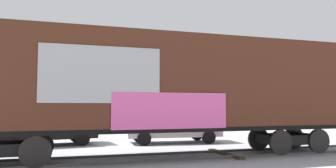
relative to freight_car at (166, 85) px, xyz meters
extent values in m
plane|color=#B2B5BC|center=(0.80, 0.00, -2.54)|extent=(260.00, 260.00, 0.00)
cube|color=#4C4742|center=(0.06, -0.71, -2.50)|extent=(59.85, 4.51, 0.08)
cube|color=#4C4742|center=(-0.05, 0.72, -2.50)|extent=(59.85, 4.51, 0.08)
cube|color=#423323|center=(2.28, 0.17, -2.50)|extent=(0.42, 2.51, 0.07)
cube|color=#472316|center=(0.00, 0.00, 0.08)|extent=(15.79, 4.15, 2.99)
cube|color=#2D2823|center=(0.00, 0.00, 1.70)|extent=(14.82, 1.49, 0.24)
cube|color=#999999|center=(-2.26, -1.69, 0.15)|extent=(3.43, 0.28, 1.65)
cube|color=#CC4C8C|center=(-0.17, -1.54, -0.89)|extent=(3.63, 0.30, 1.10)
cube|color=black|center=(0.00, 0.00, -1.52)|extent=(15.38, 2.78, 0.20)
cube|color=black|center=(-4.99, -0.36, -2.03)|extent=(2.19, 1.51, 0.36)
cylinder|color=black|center=(-4.09, -1.02, -2.08)|extent=(0.93, 0.19, 0.92)
cylinder|color=black|center=(-4.20, 0.42, -2.08)|extent=(0.93, 0.19, 0.92)
cube|color=black|center=(5.00, 0.37, -2.03)|extent=(2.19, 1.51, 0.36)
cylinder|color=black|center=(4.20, -0.41, -2.08)|extent=(0.93, 0.19, 0.92)
cylinder|color=black|center=(4.10, 1.03, -2.08)|extent=(0.93, 0.19, 0.92)
cylinder|color=black|center=(5.90, -0.28, -2.08)|extent=(0.93, 0.19, 0.92)
cylinder|color=black|center=(5.79, 1.15, -2.08)|extent=(0.93, 0.19, 0.92)
cylinder|color=silver|center=(0.99, 13.83, 1.24)|extent=(0.12, 0.12, 7.55)
sphere|color=#D8CC66|center=(0.99, 13.83, 5.10)|extent=(0.18, 0.18, 0.18)
cube|color=navy|center=(1.64, 14.21, 4.54)|extent=(1.21, 0.74, 0.77)
cube|color=yellow|center=(1.94, 14.39, 4.54)|extent=(0.62, 0.39, 0.77)
cube|color=silver|center=(0.80, 67.44, 3.32)|extent=(150.29, 39.23, 11.72)
cube|color=brown|center=(0.45, 55.67, 10.29)|extent=(4.86, 4.62, 2.21)
cube|color=#8C725B|center=(24.29, 55.67, 10.27)|extent=(6.90, 4.70, 2.18)
cone|color=#193D23|center=(11.28, 52.97, 11.28)|extent=(2.10, 2.10, 4.20)
cone|color=#193D23|center=(17.42, 57.66, 10.98)|extent=(1.79, 1.79, 3.59)
cube|color=black|center=(-4.57, 4.72, -1.88)|extent=(4.73, 2.77, 0.66)
cube|color=#2D333D|center=(-4.79, 4.67, -1.21)|extent=(2.63, 2.14, 0.68)
cylinder|color=black|center=(-3.28, 5.91, -2.22)|extent=(0.67, 0.35, 0.64)
cylinder|color=black|center=(-2.91, 4.16, -2.22)|extent=(0.67, 0.35, 0.64)
cylinder|color=black|center=(-6.23, 5.28, -2.22)|extent=(0.67, 0.35, 0.64)
cylinder|color=black|center=(-5.86, 3.53, -2.22)|extent=(0.67, 0.35, 0.64)
cube|color=#B7BABF|center=(1.35, 4.51, -1.87)|extent=(4.59, 1.88, 0.70)
cube|color=#2D333D|center=(1.25, 4.50, -1.19)|extent=(2.44, 1.68, 0.65)
cylinder|color=black|center=(2.90, 5.39, -2.22)|extent=(0.64, 0.23, 0.64)
cylinder|color=black|center=(2.92, 3.65, -2.22)|extent=(0.64, 0.23, 0.64)
cylinder|color=black|center=(-0.21, 5.36, -2.22)|extent=(0.64, 0.23, 0.64)
cylinder|color=black|center=(-0.20, 3.62, -2.22)|extent=(0.64, 0.23, 0.64)
camera|label=1|loc=(-2.53, -11.23, -0.76)|focal=35.09mm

